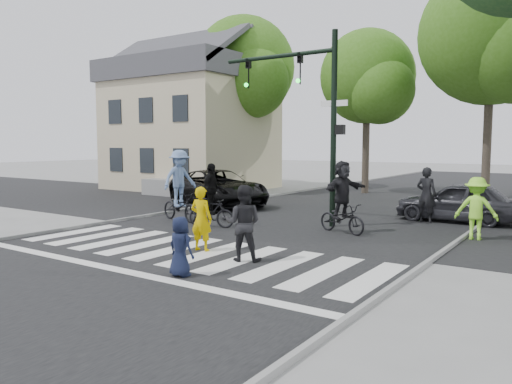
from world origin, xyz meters
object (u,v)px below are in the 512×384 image
traffic_signal (309,101)px  pedestrian_child (180,247)px  cyclist_right (342,201)px  car_grey (458,202)px  pedestrian_woman (201,219)px  pedestrian_adult (243,223)px  cyclist_left (180,190)px  car_suv (218,188)px  cyclist_mid (211,201)px

traffic_signal → pedestrian_child: traffic_signal is taller
traffic_signal → cyclist_right: 3.49m
cyclist_right → car_grey: 4.68m
pedestrian_woman → cyclist_right: 4.49m
pedestrian_adult → cyclist_left: size_ratio=0.71×
traffic_signal → pedestrian_adult: bearing=-76.9°
cyclist_left → car_suv: cyclist_left is taller
pedestrian_adult → car_suv: 10.05m
car_suv → cyclist_mid: bearing=-119.9°
pedestrian_woman → traffic_signal: bearing=-99.1°
pedestrian_child → traffic_signal: bearing=-79.3°
cyclist_mid → pedestrian_adult: bearing=-41.7°
pedestrian_child → cyclist_right: cyclist_right is taller
car_grey → pedestrian_adult: bearing=-16.8°
traffic_signal → pedestrian_adult: (1.23, -5.29, -3.06)m
pedestrian_adult → car_suv: (-6.70, 7.49, -0.10)m
traffic_signal → car_grey: size_ratio=1.53×
pedestrian_adult → car_suv: bearing=-71.3°
cyclist_left → pedestrian_child: bearing=-47.1°
cyclist_mid → cyclist_right: (3.75, 1.35, 0.12)m
cyclist_left → cyclist_mid: cyclist_left is taller
pedestrian_child → cyclist_mid: bearing=-53.9°
car_grey → cyclist_right: bearing=-28.7°
cyclist_left → cyclist_right: size_ratio=1.13×
car_suv → pedestrian_child: bearing=-121.5°
car_suv → cyclist_right: bearing=-90.2°
pedestrian_woman → cyclist_right: (1.79, 4.11, 0.16)m
cyclist_left → cyclist_right: bearing=9.9°
cyclist_left → car_suv: (-1.63, 4.06, -0.29)m
cyclist_left → car_grey: bearing=33.1°
pedestrian_woman → pedestrian_adult: (1.43, -0.27, 0.06)m
cyclist_mid → car_grey: bearing=42.0°
pedestrian_child → car_grey: 10.59m
traffic_signal → cyclist_mid: size_ratio=3.03×
cyclist_left → traffic_signal: bearing=25.8°
cyclist_left → car_suv: 4.38m
pedestrian_woman → cyclist_mid: 3.38m
cyclist_mid → cyclist_right: cyclist_right is taller
pedestrian_woman → car_suv: 8.94m
pedestrian_woman → car_suv: bearing=-60.7°
cyclist_mid → car_grey: size_ratio=0.51×
cyclist_left → car_grey: cyclist_left is taller
pedestrian_adult → cyclist_mid: cyclist_mid is taller
traffic_signal → cyclist_left: traffic_signal is taller
traffic_signal → cyclist_mid: bearing=-133.7°
pedestrian_adult → car_grey: size_ratio=0.43×
cyclist_mid → pedestrian_woman: bearing=-54.6°
cyclist_right → pedestrian_woman: bearing=-113.5°
cyclist_mid → traffic_signal: bearing=46.3°
pedestrian_woman → pedestrian_child: pedestrian_woman is taller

